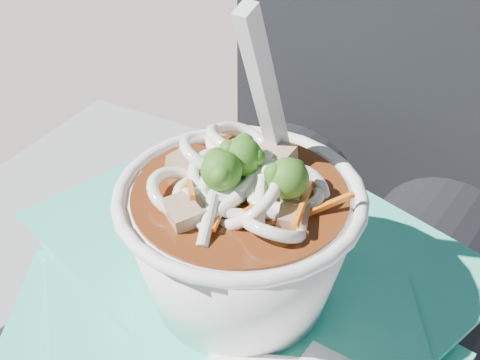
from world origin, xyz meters
The scene contains 3 objects.
person_body centered at (0.00, 0.09, 0.58)m, with size 0.34×0.94×1.03m.
plastic_bag centered at (0.00, -0.01, 0.65)m, with size 0.41×0.36×0.02m.
udon_bowl centered at (0.01, -0.02, 0.71)m, with size 0.18×0.18×0.21m.
Camera 1 is at (0.20, -0.29, 1.00)m, focal length 50.00 mm.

